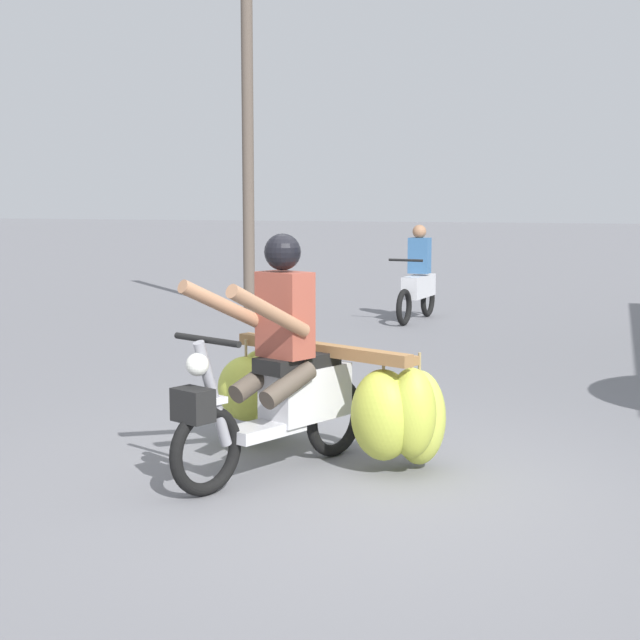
% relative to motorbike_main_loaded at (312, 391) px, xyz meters
% --- Properties ---
extents(ground_plane, '(120.00, 120.00, 0.00)m').
position_rel_motorbike_main_loaded_xyz_m(ground_plane, '(0.56, -0.50, -0.49)').
color(ground_plane, slate).
extents(motorbike_main_loaded, '(1.83, 1.93, 1.58)m').
position_rel_motorbike_main_loaded_xyz_m(motorbike_main_loaded, '(0.00, 0.00, 0.00)').
color(motorbike_main_loaded, black).
rests_on(motorbike_main_loaded, ground).
extents(motorbike_distant_ahead_left, '(0.50, 1.62, 1.40)m').
position_rel_motorbike_main_loaded_xyz_m(motorbike_distant_ahead_left, '(-0.80, 7.64, 0.08)').
color(motorbike_distant_ahead_left, black).
rests_on(motorbike_distant_ahead_left, ground).
extents(utility_pole, '(0.18, 0.18, 5.32)m').
position_rel_motorbike_main_loaded_xyz_m(utility_pole, '(-3.53, 7.85, 2.17)').
color(utility_pole, brown).
rests_on(utility_pole, ground).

